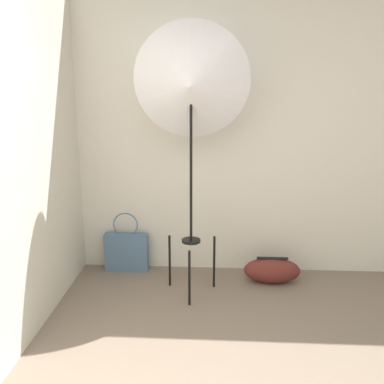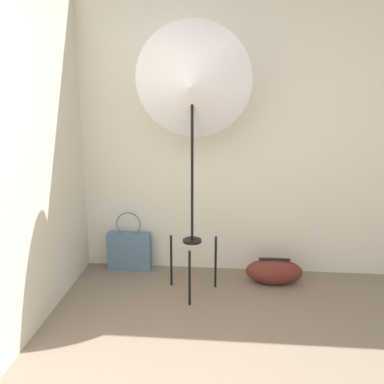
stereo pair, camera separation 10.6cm
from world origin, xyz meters
The scene contains 4 objects.
wall_back centered at (0.00, 2.53, 1.30)m, with size 8.00×0.05×2.60m.
photo_umbrella centered at (-0.25, 2.00, 1.70)m, with size 0.91×0.42×2.18m.
tote_bag centered at (-0.87, 2.41, 0.19)m, with size 0.40×0.11×0.56m.
duffel_bag centered at (0.45, 2.22, 0.11)m, with size 0.49×0.23×0.23m.
Camera 2 is at (0.07, -1.45, 1.77)m, focal length 42.00 mm.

